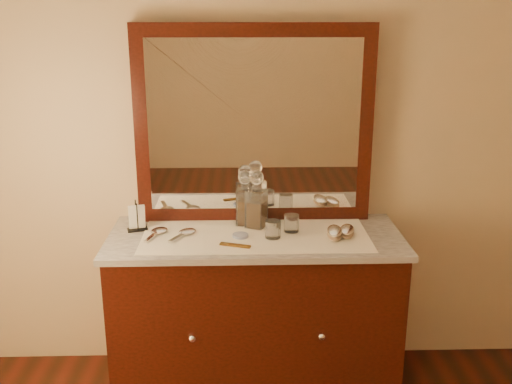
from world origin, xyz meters
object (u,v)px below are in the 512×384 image
dresser_cabinet (255,315)px  comb (235,245)px  hand_mirror_inner (185,233)px  decanter_left (245,204)px  hand_mirror_outer (158,232)px  brush_near (335,233)px  brush_far (347,231)px  decanter_right (256,205)px  mirror_frame (254,125)px  napkin_rack (137,219)px  pin_dish (240,236)px

dresser_cabinet → comb: comb is taller
dresser_cabinet → hand_mirror_inner: size_ratio=7.04×
decanter_left → hand_mirror_outer: bearing=-163.9°
brush_near → brush_far: size_ratio=1.05×
hand_mirror_outer → dresser_cabinet: bearing=-2.8°
comb → decanter_right: bearing=86.3°
mirror_frame → napkin_rack: (-0.59, -0.16, -0.44)m
napkin_rack → hand_mirror_outer: (0.11, -0.06, -0.05)m
napkin_rack → decanter_right: 0.60m
decanter_left → hand_mirror_inner: bearing=-154.4°
mirror_frame → napkin_rack: 0.75m
mirror_frame → hand_mirror_inner: bearing=-145.3°
comb → decanter_left: (0.05, 0.30, 0.11)m
comb → mirror_frame: bearing=94.9°
pin_dish → dresser_cabinet: bearing=25.9°
comb → napkin_rack: size_ratio=0.98×
mirror_frame → hand_mirror_outer: bearing=-155.3°
decanter_left → pin_dish: bearing=-97.9°
dresser_cabinet → hand_mirror_outer: 0.66m
pin_dish → hand_mirror_inner: (-0.27, 0.04, 0.00)m
pin_dish → brush_far: bearing=0.9°
decanter_left → hand_mirror_outer: 0.46m
comb → hand_mirror_inner: 0.29m
dresser_cabinet → hand_mirror_inner: (-0.34, 0.01, 0.45)m
brush_far → dresser_cabinet: bearing=176.5°
napkin_rack → decanter_left: decanter_left is taller
pin_dish → decanter_left: bearing=82.1°
dresser_cabinet → decanter_left: size_ratio=4.94×
brush_near → pin_dish: bearing=178.1°
decanter_right → mirror_frame: bearing=93.2°
comb → brush_far: size_ratio=0.91×
comb → hand_mirror_inner: (-0.24, 0.16, 0.00)m
mirror_frame → pin_dish: mirror_frame is taller
mirror_frame → decanter_right: bearing=-86.8°
decanter_left → decanter_right: bearing=-38.1°
decanter_left → brush_near: size_ratio=1.67×
mirror_frame → hand_mirror_outer: (-0.48, -0.22, -0.49)m
decanter_right → brush_near: bearing=-22.6°
hand_mirror_inner → brush_near: bearing=-4.6°
napkin_rack → pin_dish: bearing=-13.2°
mirror_frame → napkin_rack: bearing=-164.8°
decanter_left → brush_far: decanter_left is taller
mirror_frame → decanter_left: mirror_frame is taller
dresser_cabinet → decanter_right: bearing=85.8°
mirror_frame → hand_mirror_outer: mirror_frame is taller
napkin_rack → brush_far: bearing=-6.2°
comb → hand_mirror_outer: hand_mirror_outer is taller
decanter_right → decanter_left: bearing=141.9°
dresser_cabinet → decanter_right: 0.57m
napkin_rack → brush_near: size_ratio=0.88×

